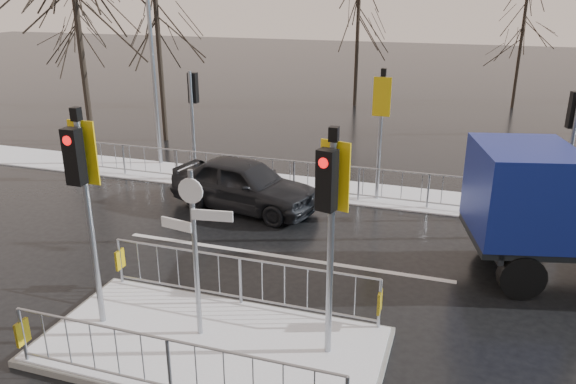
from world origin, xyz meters
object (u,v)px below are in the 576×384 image
(flatbed_truck, at_px, (562,210))
(street_lamp_left, at_px, (152,35))
(car_far_lane, at_px, (244,184))
(traffic_island, at_px, (210,330))

(flatbed_truck, bearing_deg, street_lamp_left, 159.11)
(car_far_lane, distance_m, flatbed_truck, 8.13)
(flatbed_truck, bearing_deg, car_far_lane, 168.42)
(traffic_island, bearing_deg, street_lamp_left, 124.07)
(flatbed_truck, distance_m, street_lamp_left, 13.58)
(traffic_island, bearing_deg, car_far_lane, 107.08)
(flatbed_truck, xyz_separation_m, street_lamp_left, (-12.39, 4.73, 2.94))
(flatbed_truck, bearing_deg, traffic_island, -141.41)
(car_far_lane, relative_size, flatbed_truck, 0.65)
(car_far_lane, bearing_deg, street_lamp_left, 65.55)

